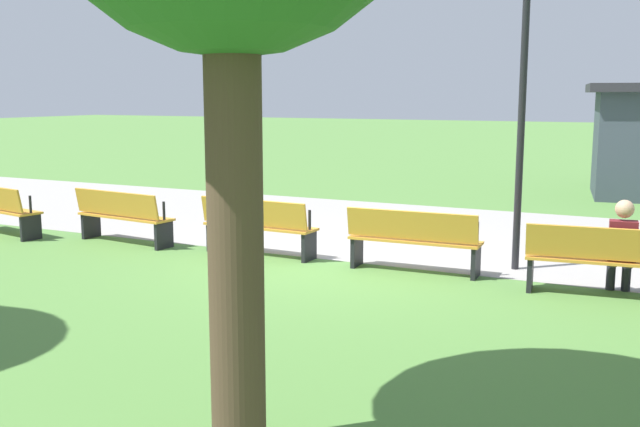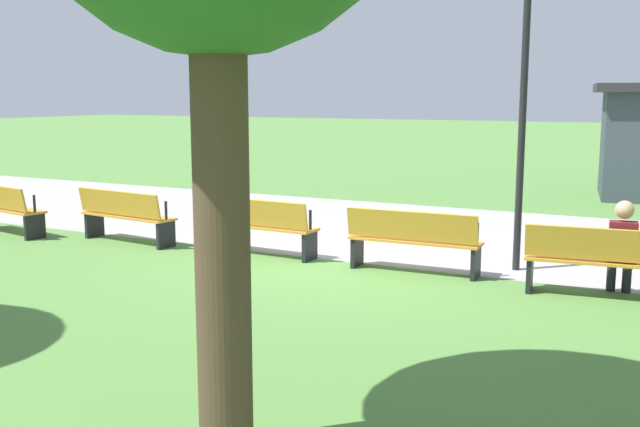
{
  "view_description": "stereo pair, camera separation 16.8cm",
  "coord_description": "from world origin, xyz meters",
  "px_view_note": "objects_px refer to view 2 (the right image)",
  "views": [
    {
      "loc": [
        4.39,
        -9.53,
        2.44
      ],
      "look_at": [
        0.0,
        -0.48,
        0.8
      ],
      "focal_mm": 41.04,
      "sensor_mm": 36.0,
      "label": 1
    },
    {
      "loc": [
        4.54,
        -9.45,
        2.44
      ],
      "look_at": [
        0.0,
        -0.48,
        0.8
      ],
      "focal_mm": 41.04,
      "sensor_mm": 36.0,
      "label": 2
    }
  ],
  "objects_px": {
    "bench_3": "(259,225)",
    "person_seated": "(622,246)",
    "bench_4": "(413,239)",
    "bench_5": "(604,260)",
    "lamp_post": "(525,51)",
    "bench_1": "(3,208)",
    "bench_2": "(125,215)"
  },
  "relations": [
    {
      "from": "bench_2",
      "to": "bench_4",
      "type": "xyz_separation_m",
      "value": [
        4.96,
        0.18,
        0.0
      ]
    },
    {
      "from": "bench_2",
      "to": "bench_5",
      "type": "xyz_separation_m",
      "value": [
        7.44,
        0.0,
        0.0
      ]
    },
    {
      "from": "bench_2",
      "to": "lamp_post",
      "type": "distance_m",
      "value": 6.78
    },
    {
      "from": "bench_2",
      "to": "bench_3",
      "type": "height_order",
      "value": "same"
    },
    {
      "from": "bench_1",
      "to": "bench_3",
      "type": "distance_m",
      "value": 4.97
    },
    {
      "from": "bench_2",
      "to": "person_seated",
      "type": "distance_m",
      "value": 7.62
    },
    {
      "from": "bench_2",
      "to": "lamp_post",
      "type": "xyz_separation_m",
      "value": [
        6.2,
        1.02,
        2.55
      ]
    },
    {
      "from": "bench_1",
      "to": "bench_2",
      "type": "bearing_deg",
      "value": 18.88
    },
    {
      "from": "bench_1",
      "to": "lamp_post",
      "type": "distance_m",
      "value": 9.13
    },
    {
      "from": "bench_3",
      "to": "bench_5",
      "type": "bearing_deg",
      "value": 0.01
    },
    {
      "from": "bench_1",
      "to": "bench_2",
      "type": "relative_size",
      "value": 1.01
    },
    {
      "from": "bench_4",
      "to": "bench_3",
      "type": "bearing_deg",
      "value": 177.9
    },
    {
      "from": "bench_1",
      "to": "bench_4",
      "type": "bearing_deg",
      "value": 14.69
    },
    {
      "from": "bench_5",
      "to": "lamp_post",
      "type": "xyz_separation_m",
      "value": [
        -1.24,
        1.02,
        2.55
      ]
    },
    {
      "from": "bench_3",
      "to": "person_seated",
      "type": "bearing_deg",
      "value": 1.91
    },
    {
      "from": "bench_2",
      "to": "bench_4",
      "type": "relative_size",
      "value": 1.01
    },
    {
      "from": "bench_5",
      "to": "lamp_post",
      "type": "bearing_deg",
      "value": 134.39
    },
    {
      "from": "bench_2",
      "to": "person_seated",
      "type": "height_order",
      "value": "person_seated"
    },
    {
      "from": "bench_3",
      "to": "bench_5",
      "type": "height_order",
      "value": "same"
    },
    {
      "from": "bench_4",
      "to": "lamp_post",
      "type": "relative_size",
      "value": 0.42
    },
    {
      "from": "bench_4",
      "to": "bench_2",
      "type": "bearing_deg",
      "value": 179.99
    },
    {
      "from": "bench_1",
      "to": "bench_5",
      "type": "height_order",
      "value": "same"
    },
    {
      "from": "bench_5",
      "to": "lamp_post",
      "type": "height_order",
      "value": "lamp_post"
    },
    {
      "from": "bench_5",
      "to": "bench_2",
      "type": "bearing_deg",
      "value": 173.7
    },
    {
      "from": "lamp_post",
      "to": "bench_3",
      "type": "bearing_deg",
      "value": -167.31
    },
    {
      "from": "person_seated",
      "to": "lamp_post",
      "type": "distance_m",
      "value": 2.91
    },
    {
      "from": "bench_1",
      "to": "lamp_post",
      "type": "xyz_separation_m",
      "value": [
        8.66,
        1.38,
        2.55
      ]
    },
    {
      "from": "bench_3",
      "to": "person_seated",
      "type": "distance_m",
      "value": 5.14
    },
    {
      "from": "lamp_post",
      "to": "bench_5",
      "type": "bearing_deg",
      "value": -39.31
    },
    {
      "from": "bench_3",
      "to": "bench_4",
      "type": "bearing_deg",
      "value": 2.1
    },
    {
      "from": "person_seated",
      "to": "bench_4",
      "type": "bearing_deg",
      "value": 173.32
    },
    {
      "from": "lamp_post",
      "to": "bench_1",
      "type": "bearing_deg",
      "value": -170.94
    }
  ]
}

